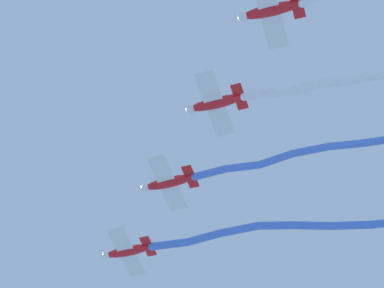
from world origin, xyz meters
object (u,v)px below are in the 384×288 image
object	(u,v)px
airplane_right_wing	(215,103)
airplane_lead	(127,251)
airplane_left_wing	(168,182)
airplane_slot	(270,10)

from	to	relation	value
airplane_right_wing	airplane_lead	bearing A→B (deg)	-48.28
airplane_right_wing	airplane_left_wing	bearing A→B (deg)	-48.28
airplane_lead	airplane_slot	xyz separation A→B (m)	(-3.63, 28.13, 0.75)
airplane_slot	airplane_right_wing	bearing A→B (deg)	-49.77
airplane_slot	airplane_lead	bearing A→B (deg)	-49.77
airplane_left_wing	airplane_slot	bearing A→B (deg)	132.17
airplane_left_wing	airplane_right_wing	world-z (taller)	airplane_right_wing
airplane_right_wing	airplane_slot	world-z (taller)	airplane_slot
airplane_lead	airplane_left_wing	distance (m)	9.46
airplane_left_wing	airplane_right_wing	distance (m)	9.46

